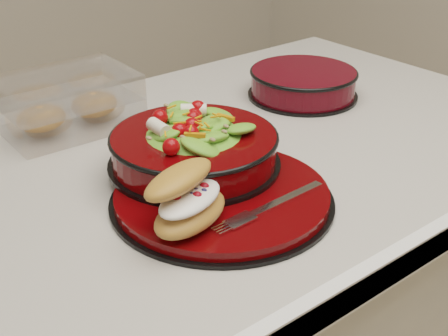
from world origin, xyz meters
TOP-DOWN VIEW (x-y plane):
  - dinner_plate at (-0.09, -0.13)m, footprint 0.31×0.31m
  - salad_bowl at (-0.08, -0.05)m, footprint 0.26×0.26m
  - croissant at (-0.18, -0.17)m, footprint 0.14×0.12m
  - fork at (-0.07, -0.21)m, footprint 0.17×0.02m
  - pastry_box at (-0.14, 0.24)m, footprint 0.23×0.17m
  - extra_bowl at (0.29, 0.09)m, footprint 0.22×0.22m

SIDE VIEW (x-z plane):
  - dinner_plate at x=-0.09m, z-range 0.90..0.92m
  - fork at x=-0.07m, z-range 0.92..0.92m
  - extra_bowl at x=0.29m, z-range 0.90..0.96m
  - pastry_box at x=-0.14m, z-range 0.90..0.99m
  - croissant at x=-0.18m, z-range 0.92..0.99m
  - salad_bowl at x=-0.08m, z-range 0.91..1.01m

